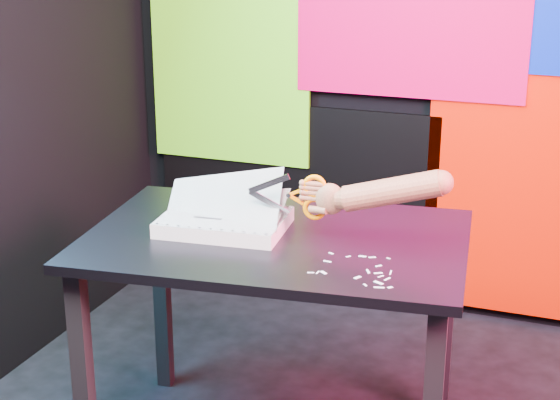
% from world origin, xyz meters
% --- Properties ---
extents(room, '(3.01, 3.01, 2.71)m').
position_xyz_m(room, '(0.00, 0.00, 1.35)').
color(room, black).
rests_on(room, ground).
extents(backdrop, '(2.88, 0.05, 2.08)m').
position_xyz_m(backdrop, '(0.06, 1.46, 0.96)').
color(backdrop, red).
rests_on(backdrop, ground).
extents(work_table, '(1.21, 0.88, 0.75)m').
position_xyz_m(work_table, '(-0.37, 0.24, 0.65)').
color(work_table, black).
rests_on(work_table, ground).
extents(printout_stack, '(0.41, 0.31, 0.20)m').
position_xyz_m(printout_stack, '(-0.53, 0.24, 0.78)').
color(printout_stack, silver).
rests_on(printout_stack, work_table).
extents(scissors, '(0.24, 0.02, 0.14)m').
position_xyz_m(scissors, '(-0.27, 0.25, 0.88)').
color(scissors, '#ACACAC').
rests_on(scissors, printout_stack).
extents(hand_forearm, '(0.43, 0.09, 0.16)m').
position_xyz_m(hand_forearm, '(-0.05, 0.26, 0.92)').
color(hand_forearm, '#AF673B').
rests_on(hand_forearm, work_table).
extents(paper_clippings, '(0.24, 0.21, 0.00)m').
position_xyz_m(paper_clippings, '(-0.05, 0.06, 0.75)').
color(paper_clippings, silver).
rests_on(paper_clippings, work_table).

